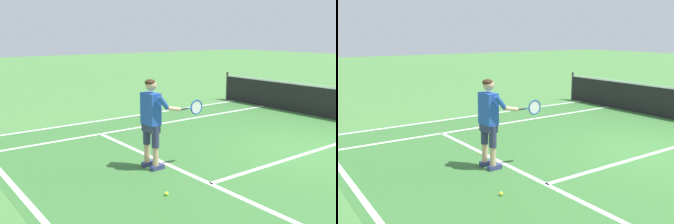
# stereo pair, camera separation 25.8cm
# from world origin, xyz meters

# --- Properties ---
(ground_plane) EXTENTS (80.00, 80.00, 0.00)m
(ground_plane) POSITION_xyz_m (0.00, 0.00, 0.00)
(ground_plane) COLOR #477F3D
(court_inner_surface) EXTENTS (10.98, 9.54, 0.00)m
(court_inner_surface) POSITION_xyz_m (0.00, -1.37, 0.00)
(court_inner_surface) COLOR #387033
(court_inner_surface) RESTS_ON ground
(line_service) EXTENTS (8.23, 0.10, 0.01)m
(line_service) POSITION_xyz_m (0.00, -3.20, 0.00)
(line_service) COLOR white
(line_service) RESTS_ON ground
(line_centre_service) EXTENTS (0.10, 6.40, 0.01)m
(line_centre_service) POSITION_xyz_m (0.00, -0.00, 0.00)
(line_centre_service) COLOR white
(line_centre_service) RESTS_ON ground
(line_singles_left) EXTENTS (0.10, 9.14, 0.01)m
(line_singles_left) POSITION_xyz_m (-4.12, -1.37, 0.00)
(line_singles_left) COLOR white
(line_singles_left) RESTS_ON ground
(line_doubles_left) EXTENTS (0.10, 9.14, 0.01)m
(line_doubles_left) POSITION_xyz_m (-5.49, -1.37, 0.00)
(line_doubles_left) COLOR white
(line_doubles_left) RESTS_ON ground
(tennis_player) EXTENTS (0.63, 1.12, 1.71)m
(tennis_player) POSITION_xyz_m (-1.24, -3.54, 0.99)
(tennis_player) COLOR navy
(tennis_player) RESTS_ON ground
(tennis_ball_near_feet) EXTENTS (0.07, 0.07, 0.07)m
(tennis_ball_near_feet) POSITION_xyz_m (-2.99, -2.52, 0.03)
(tennis_ball_near_feet) COLOR #CCE02D
(tennis_ball_near_feet) RESTS_ON ground
(tennis_ball_by_baseline) EXTENTS (0.07, 0.07, 0.07)m
(tennis_ball_by_baseline) POSITION_xyz_m (-0.06, -4.09, 0.03)
(tennis_ball_by_baseline) COLOR #CCE02D
(tennis_ball_by_baseline) RESTS_ON ground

